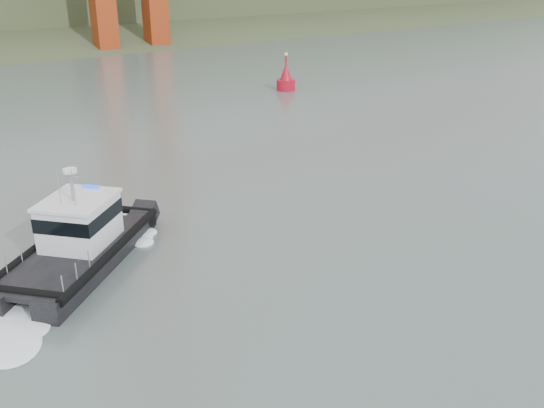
% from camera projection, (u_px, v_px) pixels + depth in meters
% --- Properties ---
extents(ground, '(400.00, 400.00, 0.00)m').
position_uv_depth(ground, '(383.00, 342.00, 21.81)').
color(ground, '#516059').
rests_on(ground, ground).
extents(patrol_boat, '(9.35, 9.04, 4.63)m').
position_uv_depth(patrol_boat, '(79.00, 239.00, 27.00)').
color(patrol_boat, black).
rests_on(patrol_boat, ground).
extents(nav_buoy, '(1.95, 1.95, 4.05)m').
position_uv_depth(nav_buoy, '(286.00, 80.00, 62.46)').
color(nav_buoy, '#AB0B1D').
rests_on(nav_buoy, ground).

